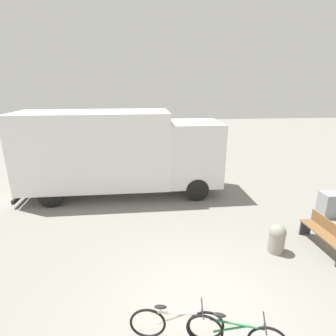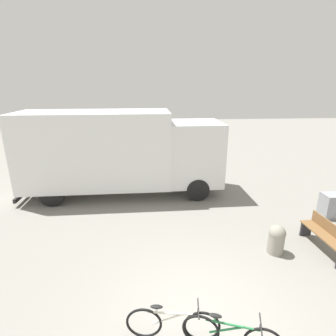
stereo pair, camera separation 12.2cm
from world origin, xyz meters
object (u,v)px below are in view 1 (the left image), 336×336
Objects in this scene: delivery_truck at (118,151)px; park_bench at (326,234)px; bicycle_middle at (235,335)px; bollard_near_bench at (277,238)px; utility_box at (329,204)px; bicycle_near at (176,324)px.

delivery_truck is 7.54m from park_bench.
park_bench is 1.01× the size of bicycle_middle.
bollard_near_bench is 3.35m from utility_box.
bollard_near_bench is (-1.40, -0.00, -0.03)m from park_bench.
bollard_near_bench reaches higher than park_bench.
park_bench is 1.98× the size of bollard_near_bench.
bollard_near_bench is (4.54, -4.43, -1.41)m from delivery_truck.
delivery_truck is 4.93× the size of park_bench.
delivery_truck reaches higher than park_bench.
bicycle_near is at bearing -144.52° from utility_box.
bollard_near_bench is at bearing 45.59° from bicycle_near.
park_bench reaches higher than bicycle_near.
bicycle_near is (-4.42, -2.33, -0.12)m from park_bench.
park_bench is 1.94× the size of utility_box.
bicycle_middle is at bearing -9.55° from bicycle_near.
utility_box is at bearing 33.06° from bollard_near_bench.
delivery_truck is at bearing 51.13° from park_bench.
bicycle_middle is (0.96, -0.30, 0.00)m from bicycle_near.
park_bench is at bearing -37.38° from delivery_truck.
park_bench reaches higher than bicycle_middle.
bollard_near_bench reaches higher than bicycle_middle.
utility_box is (2.81, 1.83, -0.02)m from bollard_near_bench.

